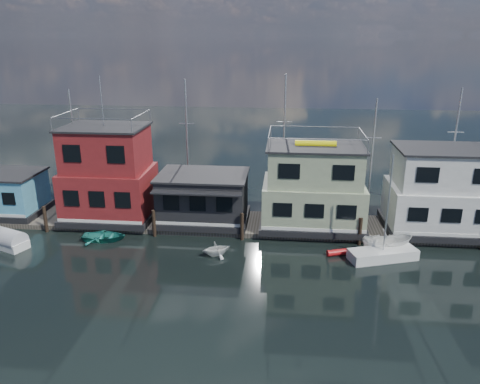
# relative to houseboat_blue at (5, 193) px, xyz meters

# --- Properties ---
(ground) EXTENTS (160.00, 160.00, 0.00)m
(ground) POSITION_rel_houseboat_blue_xyz_m (18.00, -12.00, -2.21)
(ground) COLOR black
(ground) RESTS_ON ground
(dock) EXTENTS (48.00, 5.00, 0.40)m
(dock) POSITION_rel_houseboat_blue_xyz_m (18.00, 0.00, -2.01)
(dock) COLOR #595147
(dock) RESTS_ON ground
(houseboat_blue) EXTENTS (6.40, 4.90, 3.66)m
(houseboat_blue) POSITION_rel_houseboat_blue_xyz_m (0.00, 0.00, 0.00)
(houseboat_blue) COLOR black
(houseboat_blue) RESTS_ON dock
(houseboat_red) EXTENTS (7.40, 5.90, 11.86)m
(houseboat_red) POSITION_rel_houseboat_blue_xyz_m (9.50, 0.00, 1.90)
(houseboat_red) COLOR black
(houseboat_red) RESTS_ON dock
(houseboat_dark) EXTENTS (7.40, 6.10, 4.06)m
(houseboat_dark) POSITION_rel_houseboat_blue_xyz_m (17.50, -0.02, 0.21)
(houseboat_dark) COLOR black
(houseboat_dark) RESTS_ON dock
(houseboat_green) EXTENTS (8.40, 5.90, 7.03)m
(houseboat_green) POSITION_rel_houseboat_blue_xyz_m (26.50, 0.00, 1.34)
(houseboat_green) COLOR black
(houseboat_green) RESTS_ON dock
(houseboat_white) EXTENTS (8.40, 5.90, 6.66)m
(houseboat_white) POSITION_rel_houseboat_blue_xyz_m (36.50, 0.00, 1.33)
(houseboat_white) COLOR black
(houseboat_white) RESTS_ON dock
(pilings) EXTENTS (42.28, 0.28, 2.20)m
(pilings) POSITION_rel_houseboat_blue_xyz_m (17.67, -2.80, -1.11)
(pilings) COLOR #2D2116
(pilings) RESTS_ON ground
(background_masts) EXTENTS (36.40, 0.16, 12.00)m
(background_masts) POSITION_rel_houseboat_blue_xyz_m (22.76, 6.00, 3.35)
(background_masts) COLOR silver
(background_masts) RESTS_ON ground
(day_sailer) EXTENTS (5.13, 3.09, 7.68)m
(day_sailer) POSITION_rel_houseboat_blue_xyz_m (31.32, -5.15, -1.76)
(day_sailer) COLOR silver
(day_sailer) RESTS_ON ground
(motorboat) EXTENTS (3.78, 1.83, 1.40)m
(motorboat) POSITION_rel_houseboat_blue_xyz_m (31.76, -4.03, -1.50)
(motorboat) COLOR silver
(motorboat) RESTS_ON ground
(dinghy_teal) EXTENTS (3.61, 2.74, 0.70)m
(dinghy_teal) POSITION_rel_houseboat_blue_xyz_m (10.30, -3.98, -1.85)
(dinghy_teal) COLOR #248477
(dinghy_teal) RESTS_ON ground
(red_kayak) EXTENTS (3.14, 1.50, 0.46)m
(red_kayak) POSITION_rel_houseboat_blue_xyz_m (28.92, -4.58, -1.97)
(red_kayak) COLOR red
(red_kayak) RESTS_ON ground
(tarp_runabout) EXTENTS (4.08, 2.80, 1.54)m
(tarp_runabout) POSITION_rel_houseboat_blue_xyz_m (3.23, -5.76, -1.63)
(tarp_runabout) COLOR silver
(tarp_runabout) RESTS_ON ground
(dinghy_white) EXTENTS (2.70, 2.58, 1.11)m
(dinghy_white) POSITION_rel_houseboat_blue_xyz_m (19.41, -5.74, -1.65)
(dinghy_white) COLOR white
(dinghy_white) RESTS_ON ground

